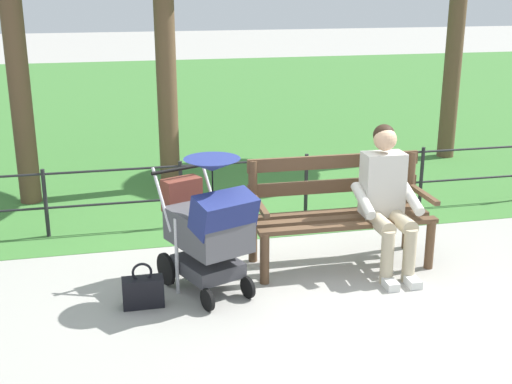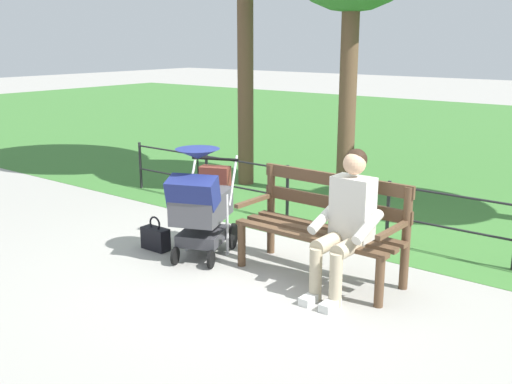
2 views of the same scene
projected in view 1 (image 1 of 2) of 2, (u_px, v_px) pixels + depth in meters
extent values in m
plane|color=#9E9B93|center=(277.00, 272.00, 5.86)|extent=(60.00, 60.00, 0.00)
cube|color=#3D7533|center=(172.00, 103.00, 14.04)|extent=(40.00, 16.00, 0.01)
cube|color=brown|center=(336.00, 212.00, 6.02)|extent=(1.60, 0.12, 0.04)
cube|color=brown|center=(343.00, 219.00, 5.85)|extent=(1.60, 0.12, 0.04)
cube|color=brown|center=(350.00, 226.00, 5.68)|extent=(1.60, 0.12, 0.04)
cube|color=brown|center=(333.00, 186.00, 6.05)|extent=(1.60, 0.06, 0.12)
cube|color=brown|center=(334.00, 162.00, 5.98)|extent=(1.60, 0.06, 0.12)
cylinder|color=brown|center=(430.00, 244.00, 5.88)|extent=(0.08, 0.08, 0.45)
cylinder|color=brown|center=(409.00, 201.00, 6.25)|extent=(0.08, 0.08, 0.95)
cube|color=brown|center=(423.00, 194.00, 5.95)|extent=(0.06, 0.56, 0.04)
cylinder|color=brown|center=(265.00, 259.00, 5.58)|extent=(0.08, 0.08, 0.45)
cylinder|color=brown|center=(253.00, 212.00, 5.95)|extent=(0.08, 0.08, 0.95)
cube|color=brown|center=(260.00, 205.00, 5.65)|extent=(0.06, 0.56, 0.04)
cylinder|color=tan|center=(401.00, 221.00, 5.73)|extent=(0.15, 0.40, 0.14)
cylinder|color=tan|center=(380.00, 223.00, 5.69)|extent=(0.15, 0.40, 0.14)
cylinder|color=tan|center=(409.00, 255.00, 5.62)|extent=(0.11, 0.11, 0.47)
cylinder|color=tan|center=(387.00, 257.00, 5.58)|extent=(0.11, 0.11, 0.47)
cube|color=silver|center=(412.00, 281.00, 5.61)|extent=(0.10, 0.22, 0.07)
cube|color=silver|center=(389.00, 283.00, 5.57)|extent=(0.10, 0.22, 0.07)
cube|color=beige|center=(382.00, 184.00, 5.84)|extent=(0.36, 0.22, 0.56)
cylinder|color=beige|center=(411.00, 197.00, 5.80)|extent=(0.10, 0.43, 0.23)
cylinder|color=beige|center=(363.00, 200.00, 5.71)|extent=(0.10, 0.43, 0.23)
sphere|color=tan|center=(385.00, 139.00, 5.71)|extent=(0.20, 0.20, 0.20)
sphere|color=black|center=(384.00, 135.00, 5.73)|extent=(0.19, 0.19, 0.19)
cylinder|color=black|center=(213.00, 257.00, 5.84)|extent=(0.13, 0.27, 0.28)
cylinder|color=black|center=(166.00, 269.00, 5.58)|extent=(0.13, 0.27, 0.28)
cylinder|color=black|center=(248.00, 287.00, 5.36)|extent=(0.10, 0.18, 0.18)
cylinder|color=black|center=(207.00, 300.00, 5.15)|extent=(0.10, 0.18, 0.18)
cube|color=#38383D|center=(208.00, 266.00, 5.45)|extent=(0.59, 0.64, 0.12)
cylinder|color=silver|center=(225.00, 244.00, 5.62)|extent=(0.03, 0.03, 0.65)
cylinder|color=silver|center=(177.00, 256.00, 5.37)|extent=(0.03, 0.03, 0.65)
cube|color=#47474C|center=(208.00, 229.00, 5.34)|extent=(0.69, 0.80, 0.28)
cube|color=navy|center=(224.00, 213.00, 5.09)|extent=(0.56, 0.46, 0.33)
cylinder|color=black|center=(180.00, 169.00, 5.56)|extent=(0.49, 0.23, 0.03)
cylinder|color=silver|center=(210.00, 190.00, 5.67)|extent=(0.14, 0.28, 0.49)
cylinder|color=silver|center=(162.00, 200.00, 5.41)|extent=(0.14, 0.28, 0.49)
cone|color=navy|center=(212.00, 165.00, 5.11)|extent=(0.57, 0.57, 0.10)
cylinder|color=black|center=(213.00, 187.00, 5.16)|extent=(0.01, 0.01, 0.30)
cube|color=brown|center=(182.00, 194.00, 5.61)|extent=(0.36, 0.27, 0.28)
cube|color=black|center=(143.00, 292.00, 5.21)|extent=(0.32, 0.14, 0.24)
torus|color=black|center=(142.00, 272.00, 5.16)|extent=(0.16, 0.02, 0.16)
cylinder|color=black|center=(421.00, 178.00, 7.43)|extent=(0.04, 0.04, 0.70)
cylinder|color=black|center=(306.00, 186.00, 7.15)|extent=(0.04, 0.04, 0.70)
cylinder|color=black|center=(181.00, 194.00, 6.86)|extent=(0.04, 0.04, 0.70)
cylinder|color=black|center=(46.00, 203.00, 6.58)|extent=(0.04, 0.04, 0.70)
cylinder|color=black|center=(245.00, 162.00, 6.91)|extent=(6.72, 0.02, 0.02)
cylinder|color=black|center=(245.00, 194.00, 7.02)|extent=(6.72, 0.02, 0.02)
cylinder|color=brown|center=(14.00, 41.00, 7.18)|extent=(0.24, 0.24, 3.67)
cylinder|color=brown|center=(454.00, 47.00, 9.27)|extent=(0.24, 0.24, 3.15)
cylinder|color=brown|center=(166.00, 73.00, 7.83)|extent=(0.24, 0.24, 2.84)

